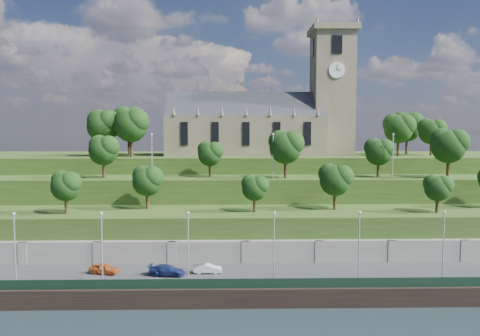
{
  "coord_description": "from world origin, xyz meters",
  "views": [
    {
      "loc": [
        -7.11,
        -51.14,
        19.69
      ],
      "look_at": [
        -5.39,
        30.0,
        13.52
      ],
      "focal_mm": 35.0,
      "sensor_mm": 36.0,
      "label": 1
    }
  ],
  "objects_px": {
    "car_middle": "(208,269)",
    "car_right": "(167,270)",
    "car_left": "(104,268)",
    "church": "(268,119)"
  },
  "relations": [
    {
      "from": "car_middle",
      "to": "car_right",
      "type": "xyz_separation_m",
      "value": [
        -5.02,
        -0.89,
        0.07
      ]
    },
    {
      "from": "car_left",
      "to": "car_middle",
      "type": "xyz_separation_m",
      "value": [
        12.99,
        -0.06,
        -0.07
      ]
    },
    {
      "from": "car_left",
      "to": "car_right",
      "type": "bearing_deg",
      "value": -81.98
    },
    {
      "from": "church",
      "to": "car_middle",
      "type": "distance_m",
      "value": 45.36
    },
    {
      "from": "car_right",
      "to": "car_left",
      "type": "bearing_deg",
      "value": 91.8
    },
    {
      "from": "car_left",
      "to": "car_right",
      "type": "xyz_separation_m",
      "value": [
        7.97,
        -0.95,
        0.01
      ]
    },
    {
      "from": "church",
      "to": "car_left",
      "type": "bearing_deg",
      "value": -121.15
    },
    {
      "from": "church",
      "to": "car_middle",
      "type": "xyz_separation_m",
      "value": [
        -10.73,
        -39.3,
        -19.94
      ]
    },
    {
      "from": "car_left",
      "to": "car_middle",
      "type": "distance_m",
      "value": 12.99
    },
    {
      "from": "church",
      "to": "car_right",
      "type": "xyz_separation_m",
      "value": [
        -15.75,
        -40.2,
        -19.87
      ]
    }
  ]
}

